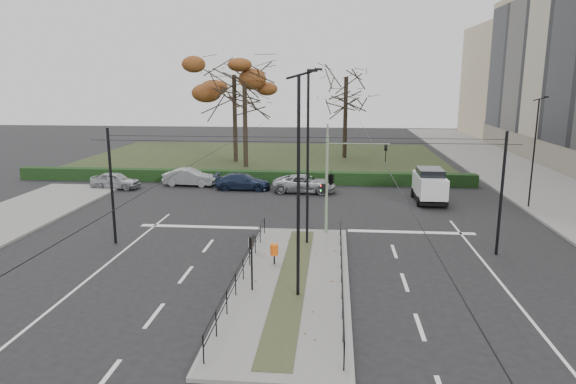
# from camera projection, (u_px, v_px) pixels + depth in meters

# --- Properties ---
(ground) EXTENTS (140.00, 140.00, 0.00)m
(ground) POSITION_uv_depth(u_px,v_px,m) (297.00, 262.00, 23.89)
(ground) COLOR black
(ground) RESTS_ON ground
(median_island) EXTENTS (4.40, 15.00, 0.14)m
(median_island) POSITION_uv_depth(u_px,v_px,m) (292.00, 281.00, 21.44)
(median_island) COLOR slate
(median_island) RESTS_ON ground
(sidewalk_east) EXTENTS (8.00, 90.00, 0.14)m
(sidewalk_east) POSITION_uv_depth(u_px,v_px,m) (526.00, 179.00, 43.67)
(sidewalk_east) COLOR slate
(sidewalk_east) RESTS_ON ground
(park) EXTENTS (38.00, 26.00, 0.10)m
(park) POSITION_uv_depth(u_px,v_px,m) (264.00, 158.00, 55.54)
(park) COLOR #242E17
(park) RESTS_ON ground
(hedge) EXTENTS (38.00, 1.00, 1.00)m
(hedge) POSITION_uv_depth(u_px,v_px,m) (241.00, 177.00, 42.41)
(hedge) COLOR black
(hedge) RESTS_ON ground
(median_railing) EXTENTS (4.14, 13.24, 0.92)m
(median_railing) POSITION_uv_depth(u_px,v_px,m) (292.00, 262.00, 21.15)
(median_railing) COLOR black
(median_railing) RESTS_ON median_island
(catenary) EXTENTS (20.00, 34.00, 6.00)m
(catenary) POSITION_uv_depth(u_px,v_px,m) (299.00, 184.00, 24.73)
(catenary) COLOR black
(catenary) RESTS_ON ground
(traffic_light) EXTENTS (3.61, 2.05, 5.31)m
(traffic_light) POSITION_uv_depth(u_px,v_px,m) (333.00, 177.00, 27.43)
(traffic_light) COLOR gray
(traffic_light) RESTS_ON median_island
(litter_bin) EXTENTS (0.36, 0.36, 0.93)m
(litter_bin) POSITION_uv_depth(u_px,v_px,m) (274.00, 250.00, 23.13)
(litter_bin) COLOR black
(litter_bin) RESTS_ON median_island
(info_panel) EXTENTS (0.13, 0.59, 2.26)m
(info_panel) POSITION_uv_depth(u_px,v_px,m) (251.00, 247.00, 20.04)
(info_panel) COLOR black
(info_panel) RESTS_ON median_island
(streetlamp_median_near) EXTENTS (0.71, 0.15, 8.54)m
(streetlamp_median_near) POSITION_uv_depth(u_px,v_px,m) (299.00, 185.00, 18.98)
(streetlamp_median_near) COLOR black
(streetlamp_median_near) RESTS_ON median_island
(streetlamp_median_far) EXTENTS (0.73, 0.15, 8.72)m
(streetlamp_median_far) POSITION_uv_depth(u_px,v_px,m) (308.00, 157.00, 25.36)
(streetlamp_median_far) COLOR black
(streetlamp_median_far) RESTS_ON median_island
(streetlamp_sidewalk) EXTENTS (0.60, 0.12, 7.17)m
(streetlamp_sidewalk) POSITION_uv_depth(u_px,v_px,m) (534.00, 152.00, 33.11)
(streetlamp_sidewalk) COLOR black
(streetlamp_sidewalk) RESTS_ON sidewalk_east
(parked_car_first) EXTENTS (3.93, 1.83, 1.30)m
(parked_car_first) POSITION_uv_depth(u_px,v_px,m) (116.00, 180.00, 39.98)
(parked_car_first) COLOR #989A9F
(parked_car_first) RESTS_ON ground
(parked_car_second) EXTENTS (4.20, 1.63, 1.36)m
(parked_car_second) POSITION_uv_depth(u_px,v_px,m) (189.00, 177.00, 41.12)
(parked_car_second) COLOR #989A9F
(parked_car_second) RESTS_ON ground
(parked_car_third) EXTENTS (4.33, 1.81, 1.25)m
(parked_car_third) POSITION_uv_depth(u_px,v_px,m) (243.00, 182.00, 39.69)
(parked_car_third) COLOR #1B2740
(parked_car_third) RESTS_ON ground
(parked_car_fourth) EXTENTS (4.83, 2.38, 1.32)m
(parked_car_fourth) POSITION_uv_depth(u_px,v_px,m) (304.00, 184.00, 38.70)
(parked_car_fourth) COLOR #989A9F
(parked_car_fourth) RESTS_ON ground
(white_van) EXTENTS (2.04, 4.36, 2.35)m
(white_van) POSITION_uv_depth(u_px,v_px,m) (429.00, 185.00, 35.53)
(white_van) COLOR silver
(white_van) RESTS_ON ground
(rust_tree) EXTENTS (9.24, 9.24, 11.50)m
(rust_tree) POSITION_uv_depth(u_px,v_px,m) (234.00, 75.00, 51.25)
(rust_tree) COLOR black
(rust_tree) RESTS_ON park
(bare_tree_center) EXTENTS (6.22, 6.22, 11.37)m
(bare_tree_center) POSITION_uv_depth(u_px,v_px,m) (346.00, 83.00, 54.08)
(bare_tree_center) COLOR black
(bare_tree_center) RESTS_ON park
(bare_tree_near) EXTENTS (6.64, 6.64, 10.67)m
(bare_tree_near) POSITION_uv_depth(u_px,v_px,m) (245.00, 88.00, 48.26)
(bare_tree_near) COLOR black
(bare_tree_near) RESTS_ON park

